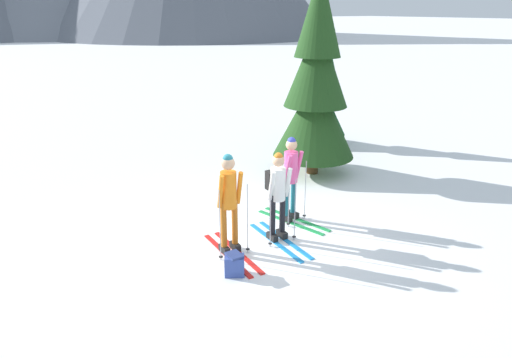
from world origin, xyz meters
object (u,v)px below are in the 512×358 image
Objects in this scene: pine_tree_mid at (325,97)px; backpack_on_snow_front at (234,264)px; skier_in_white at (278,192)px; skier_in_pink at (291,176)px; pine_tree_near at (316,85)px; skier_in_orange at (229,199)px.

pine_tree_mid is 8.36m from backpack_on_snow_front.
pine_tree_mid is (4.96, 4.71, 0.56)m from skier_in_white.
backpack_on_snow_front is at bearing -148.23° from skier_in_pink.
skier_in_white is at bearing -136.43° from pine_tree_mid.
pine_tree_near is at bearing 43.39° from skier_in_pink.
pine_tree_near reaches higher than skier_in_orange.
skier_in_orange reaches higher than backpack_on_snow_front.
backpack_on_snow_front is (-6.25, -5.39, -1.34)m from pine_tree_mid.
pine_tree_near reaches higher than pine_tree_mid.
pine_tree_near reaches higher than skier_in_pink.
skier_in_pink reaches higher than skier_in_white.
skier_in_orange is at bearing -146.15° from pine_tree_near.
pine_tree_mid is at bearing 43.57° from skier_in_white.
skier_in_pink is 5.97m from pine_tree_mid.
skier_in_orange reaches higher than skier_in_white.
skier_in_pink is at bearing 38.37° from skier_in_white.
skier_in_pink is (0.70, 0.56, 0.01)m from skier_in_white.
backpack_on_snow_front is at bearing -139.20° from pine_tree_mid.
pine_tree_near is 12.82× the size of backpack_on_snow_front.
skier_in_orange is 0.36× the size of pine_tree_near.
backpack_on_snow_front is (-2.00, -1.24, -0.80)m from skier_in_pink.
backpack_on_snow_front is at bearing -141.67° from pine_tree_near.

